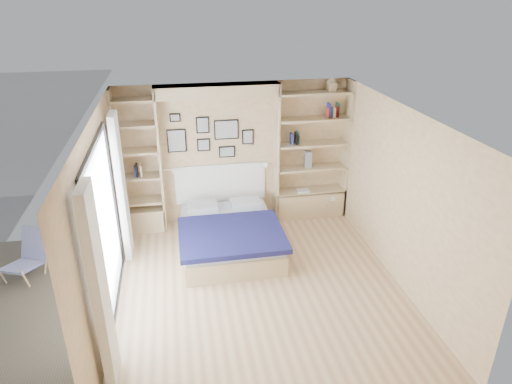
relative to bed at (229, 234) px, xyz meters
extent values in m
plane|color=tan|center=(0.28, -1.14, -0.26)|extent=(4.50, 4.50, 0.00)
plane|color=#DCB887|center=(0.28, 1.11, 0.99)|extent=(4.00, 0.00, 4.00)
plane|color=#DCB887|center=(0.28, -3.39, 0.99)|extent=(4.00, 0.00, 4.00)
plane|color=#DCB887|center=(-1.72, -1.14, 0.99)|extent=(0.00, 4.50, 4.50)
plane|color=#DCB887|center=(2.28, -1.14, 0.99)|extent=(0.00, 4.50, 4.50)
plane|color=white|center=(0.28, -1.14, 2.24)|extent=(4.50, 4.50, 0.00)
cube|color=tan|center=(-1.02, 0.93, 0.99)|extent=(0.04, 0.35, 2.50)
cube|color=tan|center=(0.98, 0.93, 0.99)|extent=(0.04, 0.35, 2.50)
cube|color=tan|center=(-0.02, 0.93, 2.14)|extent=(2.00, 0.35, 0.20)
cube|color=tan|center=(2.26, 0.93, 0.99)|extent=(0.04, 0.35, 2.50)
cube|color=tan|center=(-1.70, 0.93, 0.99)|extent=(0.04, 0.35, 2.50)
cube|color=tan|center=(1.63, 0.93, -0.01)|extent=(1.30, 0.35, 0.50)
cube|color=tan|center=(-1.37, 0.93, -0.06)|extent=(0.70, 0.35, 0.40)
cube|color=black|center=(-1.69, -1.14, 1.97)|extent=(0.04, 2.08, 0.06)
cube|color=black|center=(-1.69, -1.14, -0.23)|extent=(0.04, 2.08, 0.06)
cube|color=black|center=(-1.69, -2.16, 0.84)|extent=(0.04, 0.06, 2.20)
cube|color=black|center=(-1.69, -0.12, 0.84)|extent=(0.04, 0.06, 2.20)
cube|color=silver|center=(-1.70, -1.14, 0.86)|extent=(0.01, 2.00, 2.20)
cube|color=white|center=(-1.60, -2.44, 0.89)|extent=(0.10, 0.45, 2.30)
cube|color=white|center=(-1.60, 0.16, 0.89)|extent=(0.10, 0.45, 2.30)
cube|color=tan|center=(1.63, 0.93, 0.24)|extent=(1.30, 0.35, 0.04)
cube|color=tan|center=(1.63, 0.93, 0.69)|extent=(1.30, 0.35, 0.04)
cube|color=tan|center=(1.63, 0.93, 1.14)|extent=(1.30, 0.35, 0.04)
cube|color=tan|center=(1.63, 0.93, 1.59)|extent=(1.30, 0.35, 0.04)
cube|color=tan|center=(1.63, 0.93, 2.04)|extent=(1.30, 0.35, 0.04)
cube|color=tan|center=(-1.37, 0.93, 0.29)|extent=(0.70, 0.35, 0.04)
cube|color=tan|center=(-1.37, 0.93, 0.74)|extent=(0.70, 0.35, 0.04)
cube|color=tan|center=(-1.37, 0.93, 1.19)|extent=(0.70, 0.35, 0.04)
cube|color=tan|center=(-1.37, 0.93, 1.64)|extent=(0.70, 0.35, 0.04)
cube|color=tan|center=(-1.37, 0.93, 2.04)|extent=(0.70, 0.35, 0.04)
cube|color=tan|center=(0.00, -0.02, -0.10)|extent=(1.50, 1.88, 0.33)
cube|color=#ABAFBA|center=(0.00, -0.02, 0.11)|extent=(1.46, 1.84, 0.10)
cube|color=#151645|center=(0.00, -0.34, 0.18)|extent=(1.60, 1.32, 0.08)
cube|color=#ABAFBA|center=(-0.38, 0.62, 0.22)|extent=(0.52, 0.38, 0.12)
cube|color=#ABAFBA|center=(0.38, 0.62, 0.22)|extent=(0.52, 0.38, 0.12)
cube|color=white|center=(0.00, 1.08, 0.46)|extent=(1.60, 0.04, 0.70)
cube|color=black|center=(-0.72, 1.08, 1.29)|extent=(0.32, 0.02, 0.40)
cube|color=gray|center=(-0.72, 1.07, 1.29)|extent=(0.28, 0.01, 0.36)
cube|color=black|center=(-0.27, 1.08, 1.54)|extent=(0.22, 0.02, 0.28)
cube|color=gray|center=(-0.27, 1.07, 1.54)|extent=(0.18, 0.01, 0.24)
cube|color=black|center=(-0.27, 1.08, 1.19)|extent=(0.22, 0.02, 0.22)
cube|color=gray|center=(-0.27, 1.07, 1.19)|extent=(0.18, 0.01, 0.18)
cube|color=black|center=(0.13, 1.08, 1.44)|extent=(0.42, 0.02, 0.34)
cube|color=gray|center=(0.13, 1.07, 1.44)|extent=(0.38, 0.01, 0.30)
cube|color=black|center=(0.13, 1.08, 1.04)|extent=(0.28, 0.02, 0.20)
cube|color=gray|center=(0.13, 1.07, 1.04)|extent=(0.24, 0.01, 0.16)
cube|color=black|center=(0.50, 1.08, 1.29)|extent=(0.20, 0.02, 0.26)
cube|color=gray|center=(0.50, 1.07, 1.29)|extent=(0.16, 0.01, 0.22)
cube|color=black|center=(-0.72, 1.08, 1.69)|extent=(0.18, 0.02, 0.14)
cube|color=gray|center=(-0.72, 1.07, 1.69)|extent=(0.14, 0.01, 0.10)
cylinder|color=silver|center=(-0.88, 0.86, 0.86)|extent=(0.20, 0.02, 0.02)
cone|color=white|center=(-0.78, 0.86, 0.84)|extent=(0.13, 0.12, 0.15)
cylinder|color=silver|center=(0.84, 0.86, 0.86)|extent=(0.20, 0.02, 0.02)
cone|color=white|center=(0.74, 0.86, 0.84)|extent=(0.13, 0.12, 0.15)
cube|color=navy|center=(1.24, 0.93, 1.25)|extent=(0.03, 0.15, 0.20)
cube|color=black|center=(1.33, 0.93, 1.26)|extent=(0.03, 0.15, 0.21)
cube|color=#BFB28C|center=(1.35, 0.93, 1.25)|extent=(0.04, 0.15, 0.19)
cube|color=#26593F|center=(1.35, 0.93, 1.27)|extent=(0.03, 0.15, 0.22)
cube|color=#AC311E|center=(1.87, 0.93, 1.69)|extent=(0.02, 0.15, 0.16)
cube|color=navy|center=(1.89, 0.93, 1.73)|extent=(0.03, 0.15, 0.24)
cube|color=black|center=(1.93, 0.93, 1.70)|extent=(0.03, 0.15, 0.19)
cube|color=tan|center=(1.97, 0.93, 1.69)|extent=(0.04, 0.15, 0.17)
cube|color=#26593F|center=(2.04, 0.93, 1.73)|extent=(0.03, 0.15, 0.25)
cube|color=#B11616|center=(2.04, 0.93, 1.70)|extent=(0.03, 0.15, 0.19)
cube|color=navy|center=(-1.44, 0.93, 0.85)|extent=(0.02, 0.15, 0.18)
cube|color=black|center=(-1.41, 0.93, 0.86)|extent=(0.03, 0.15, 0.21)
cube|color=#C2B38A|center=(-1.34, 0.93, 0.86)|extent=(0.03, 0.15, 0.21)
cube|color=tan|center=(1.91, 0.93, 2.13)|extent=(0.13, 0.13, 0.15)
cone|color=tan|center=(1.91, 0.93, 2.25)|extent=(0.20, 0.20, 0.08)
cube|color=slate|center=(1.56, 0.93, 0.86)|extent=(0.12, 0.12, 0.30)
cube|color=white|center=(1.48, 0.88, 0.27)|extent=(0.22, 0.16, 0.03)
cylinder|color=tan|center=(-3.32, -0.43, -0.09)|extent=(0.08, 0.12, 0.35)
cylinder|color=tan|center=(-2.96, -0.59, -0.09)|extent=(0.08, 0.12, 0.35)
cylinder|color=tan|center=(-3.12, 0.01, 0.00)|extent=(0.14, 0.28, 0.58)
cylinder|color=tan|center=(-2.76, -0.15, 0.00)|extent=(0.14, 0.28, 0.58)
cube|color=#3B3BAC|center=(-3.06, -0.35, -0.02)|extent=(0.56, 0.60, 0.13)
cube|color=#3B3BAC|center=(-2.93, -0.04, 0.18)|extent=(0.44, 0.34, 0.47)
camera|label=1|loc=(-0.74, -6.41, 3.67)|focal=32.00mm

